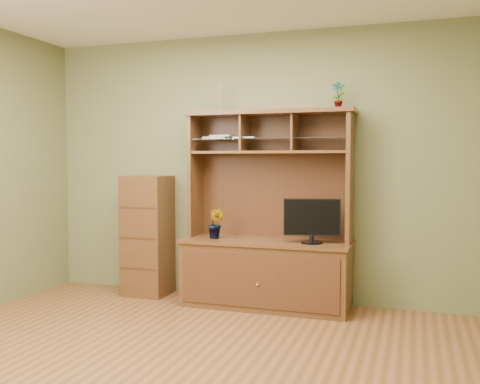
% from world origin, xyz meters
% --- Properties ---
extents(room, '(4.54, 4.04, 2.74)m').
position_xyz_m(room, '(0.00, 0.00, 1.35)').
color(room, brown).
rests_on(room, ground).
extents(media_hutch, '(1.66, 0.61, 1.90)m').
position_xyz_m(media_hutch, '(0.22, 1.73, 0.52)').
color(media_hutch, '#432613').
rests_on(media_hutch, room).
extents(monitor, '(0.52, 0.20, 0.41)m').
position_xyz_m(monitor, '(0.68, 1.65, 0.87)').
color(monitor, black).
rests_on(monitor, media_hutch).
extents(orchid_plant, '(0.18, 0.15, 0.30)m').
position_xyz_m(orchid_plant, '(-0.27, 1.65, 0.80)').
color(orchid_plant, '#365D20').
rests_on(orchid_plant, media_hutch).
extents(top_plant, '(0.16, 0.13, 0.26)m').
position_xyz_m(top_plant, '(0.88, 1.80, 2.03)').
color(top_plant, '#2B5C20').
rests_on(top_plant, media_hutch).
extents(reed_diffuser, '(0.06, 0.06, 0.30)m').
position_xyz_m(reed_diffuser, '(-0.30, 1.80, 2.02)').
color(reed_diffuser, silver).
rests_on(reed_diffuser, media_hutch).
extents(magazines, '(0.55, 0.19, 0.04)m').
position_xyz_m(magazines, '(-0.21, 1.81, 1.65)').
color(magazines, '#A1A1A5').
rests_on(magazines, media_hutch).
extents(side_cabinet, '(0.45, 0.41, 1.26)m').
position_xyz_m(side_cabinet, '(-1.10, 1.78, 0.63)').
color(side_cabinet, '#432613').
rests_on(side_cabinet, room).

